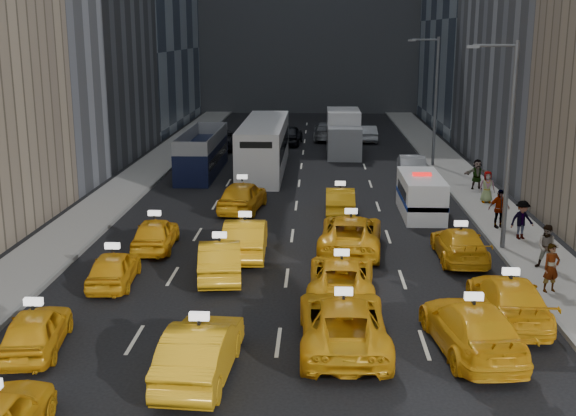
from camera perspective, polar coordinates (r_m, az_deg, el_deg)
name	(u,v)px	position (r m, az deg, el deg)	size (l,w,h in m)	color
ground	(274,372)	(20.93, -1.08, -12.81)	(160.00, 160.00, 0.00)	black
sidewalk_west	(131,184)	(46.15, -12.30, 1.87)	(3.00, 90.00, 0.15)	gray
sidewalk_east	(470,187)	(45.62, 14.16, 1.62)	(3.00, 90.00, 0.15)	gray
curb_west	(154,184)	(45.81, -10.55, 1.88)	(0.15, 90.00, 0.18)	slate
curb_east	(446,187)	(45.34, 12.36, 1.67)	(0.15, 90.00, 0.18)	slate
streetlight_near	(507,139)	(32.02, 16.94, 5.21)	(2.15, 0.22, 9.00)	#595B60
streetlight_far	(434,97)	(51.50, 11.47, 8.58)	(2.15, 0.22, 9.00)	#595B60
taxi_4	(36,330)	(23.18, -19.30, -9.06)	(1.60, 3.97, 1.35)	orange
taxi_5	(200,350)	(20.47, -6.94, -11.11)	(1.68, 4.81, 1.58)	orange
taxi_6	(343,323)	(22.19, 4.38, -9.01)	(2.61, 5.66, 1.57)	orange
taxi_7	(472,328)	(22.51, 14.32, -9.14)	(2.15, 5.30, 1.54)	orange
taxi_8	(114,268)	(28.12, -13.61, -4.65)	(1.57, 3.89, 1.33)	orange
taxi_9	(220,259)	(28.26, -5.39, -4.02)	(1.59, 4.57, 1.51)	orange
taxi_10	(341,277)	(26.36, 4.23, -5.44)	(2.34, 5.08, 1.41)	orange
taxi_11	(509,299)	(25.13, 17.05, -6.91)	(2.10, 5.17, 1.50)	orange
taxi_12	(155,234)	(32.26, -10.44, -2.00)	(1.68, 4.19, 1.43)	orange
taxi_13	(245,238)	(30.83, -3.38, -2.34)	(1.72, 4.94, 1.63)	orange
taxi_14	(351,233)	(31.63, 4.97, -2.01)	(2.60, 5.64, 1.57)	orange
taxi_15	(460,244)	(31.09, 13.42, -2.81)	(1.92, 4.73, 1.37)	orange
taxi_16	(242,196)	(38.48, -3.62, 0.95)	(1.95, 4.85, 1.65)	orange
taxi_17	(340,201)	(38.03, 4.13, 0.59)	(1.49, 4.28, 1.41)	orange
nypd_van	(421,196)	(38.22, 10.46, 0.94)	(2.12, 5.27, 2.25)	white
double_decker	(202,153)	(49.01, -6.79, 4.35)	(3.40, 9.94, 2.83)	black
city_bus	(264,146)	(49.55, -1.89, 4.89)	(4.53, 13.50, 3.42)	silver
box_truck	(344,133)	(56.56, 4.41, 5.93)	(2.60, 7.38, 3.36)	silver
misc_car_0	(411,166)	(48.01, 9.71, 3.29)	(1.64, 4.70, 1.55)	#A6A7AD
misc_car_1	(220,139)	(59.36, -5.42, 5.46)	(2.71, 5.88, 1.63)	black
misc_car_2	(327,131)	(64.07, 3.07, 6.11)	(2.25, 5.54, 1.61)	gray
misc_car_3	(289,135)	(61.37, 0.11, 5.82)	(1.98, 4.93, 1.68)	black
misc_car_4	(367,133)	(63.42, 6.27, 5.88)	(1.50, 4.30, 1.42)	#AAADB2
pedestrian_0	(551,268)	(27.84, 20.08, -4.47)	(0.66, 0.43, 1.80)	gray
pedestrian_1	(548,247)	(30.44, 19.82, -2.92)	(0.87, 0.48, 1.79)	gray
pedestrian_2	(522,220)	(34.41, 18.01, -0.90)	(1.15, 0.48, 1.79)	gray
pedestrian_3	(499,209)	(36.07, 16.33, -0.05)	(1.10, 0.50, 1.87)	gray
pedestrian_4	(487,187)	(41.25, 15.46, 1.63)	(0.86, 0.47, 1.75)	gray
pedestrian_5	(477,174)	(44.65, 14.71, 2.60)	(1.66, 0.48, 1.79)	gray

